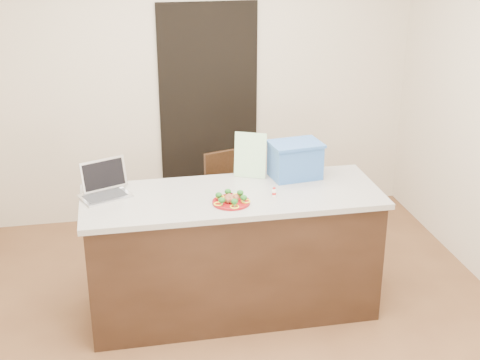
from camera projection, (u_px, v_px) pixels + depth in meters
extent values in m
plane|color=brown|center=(239.00, 327.00, 4.70)|extent=(4.00, 4.00, 0.00)
plane|color=beige|center=(197.00, 75.00, 6.02)|extent=(4.00, 0.00, 4.00)
plane|color=beige|center=(346.00, 327.00, 2.38)|extent=(4.00, 0.00, 4.00)
cube|color=black|center=(209.00, 113.00, 6.15)|extent=(0.90, 0.02, 2.00)
cube|color=black|center=(233.00, 256.00, 4.77)|extent=(2.00, 0.70, 0.88)
cube|color=beige|center=(232.00, 196.00, 4.59)|extent=(2.06, 0.76, 0.04)
cylinder|color=maroon|center=(231.00, 202.00, 4.44)|extent=(0.25, 0.25, 0.01)
torus|color=maroon|center=(231.00, 201.00, 4.43)|extent=(0.25, 0.25, 0.01)
sphere|color=brown|center=(231.00, 199.00, 4.43)|extent=(0.04, 0.04, 0.04)
sphere|color=brown|center=(236.00, 199.00, 4.43)|extent=(0.04, 0.04, 0.04)
sphere|color=brown|center=(235.00, 197.00, 4.45)|extent=(0.04, 0.04, 0.04)
sphere|color=brown|center=(232.00, 197.00, 4.46)|extent=(0.04, 0.04, 0.04)
sphere|color=brown|center=(229.00, 197.00, 4.45)|extent=(0.04, 0.04, 0.04)
sphere|color=brown|center=(227.00, 198.00, 4.44)|extent=(0.04, 0.04, 0.04)
sphere|color=brown|center=(226.00, 199.00, 4.42)|extent=(0.04, 0.04, 0.04)
sphere|color=brown|center=(229.00, 200.00, 4.40)|extent=(0.04, 0.04, 0.04)
sphere|color=brown|center=(232.00, 201.00, 4.40)|extent=(0.04, 0.04, 0.04)
ellipsoid|color=#124613|center=(219.00, 195.00, 4.44)|extent=(0.04, 0.04, 0.04)
ellipsoid|color=#124613|center=(222.00, 200.00, 4.36)|extent=(0.04, 0.04, 0.04)
ellipsoid|color=#124613|center=(235.00, 201.00, 4.34)|extent=(0.04, 0.04, 0.04)
ellipsoid|color=#124613|center=(244.00, 198.00, 4.40)|extent=(0.04, 0.04, 0.04)
ellipsoid|color=#124613|center=(240.00, 193.00, 4.48)|extent=(0.04, 0.04, 0.04)
ellipsoid|color=#124613|center=(228.00, 192.00, 4.50)|extent=(0.04, 0.04, 0.04)
torus|color=yellow|center=(220.00, 197.00, 4.49)|extent=(0.06, 0.06, 0.01)
torus|color=yellow|center=(218.00, 204.00, 4.38)|extent=(0.06, 0.06, 0.01)
torus|color=yellow|center=(235.00, 207.00, 4.34)|extent=(0.06, 0.06, 0.01)
torus|color=yellow|center=(246.00, 201.00, 4.42)|extent=(0.06, 0.06, 0.01)
torus|color=yellow|center=(237.00, 195.00, 4.52)|extent=(0.06, 0.06, 0.01)
cube|color=white|center=(230.00, 200.00, 4.48)|extent=(0.20, 0.20, 0.01)
cube|color=silver|center=(227.00, 201.00, 4.45)|extent=(0.04, 0.11, 0.00)
cube|color=silver|center=(226.00, 197.00, 4.51)|extent=(0.04, 0.05, 0.00)
cube|color=white|center=(235.00, 202.00, 4.44)|extent=(0.02, 0.09, 0.01)
cube|color=silver|center=(233.00, 196.00, 4.52)|extent=(0.02, 0.11, 0.00)
cylinder|color=white|center=(274.00, 193.00, 4.54)|extent=(0.03, 0.03, 0.04)
cylinder|color=white|center=(274.00, 189.00, 4.53)|extent=(0.02, 0.02, 0.01)
cylinder|color=red|center=(274.00, 188.00, 4.53)|extent=(0.02, 0.02, 0.01)
cylinder|color=red|center=(274.00, 193.00, 4.54)|extent=(0.03, 0.03, 0.02)
cube|color=silver|center=(105.00, 196.00, 4.53)|extent=(0.39, 0.33, 0.01)
cube|color=silver|center=(104.00, 174.00, 4.59)|extent=(0.32, 0.18, 0.21)
cube|color=black|center=(104.00, 175.00, 4.59)|extent=(0.29, 0.15, 0.18)
cube|color=#28282A|center=(105.00, 195.00, 4.52)|extent=(0.31, 0.25, 0.00)
cube|color=white|center=(250.00, 155.00, 4.82)|extent=(0.23, 0.14, 0.33)
cube|color=#2C589F|center=(295.00, 161.00, 4.83)|extent=(0.37, 0.29, 0.24)
cube|color=#2C589F|center=(296.00, 144.00, 4.78)|extent=(0.40, 0.31, 0.02)
cube|color=#311B0E|center=(230.00, 210.00, 5.56)|extent=(0.48, 0.48, 0.04)
cube|color=#311B0E|center=(226.00, 175.00, 5.63)|extent=(0.38, 0.15, 0.44)
cylinder|color=#311B0E|center=(214.00, 242.00, 5.46)|extent=(0.03, 0.03, 0.41)
cylinder|color=#311B0E|center=(253.00, 239.00, 5.52)|extent=(0.03, 0.03, 0.41)
cylinder|color=#311B0E|center=(208.00, 225.00, 5.76)|extent=(0.03, 0.03, 0.41)
cylinder|color=#311B0E|center=(245.00, 222.00, 5.82)|extent=(0.03, 0.03, 0.41)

